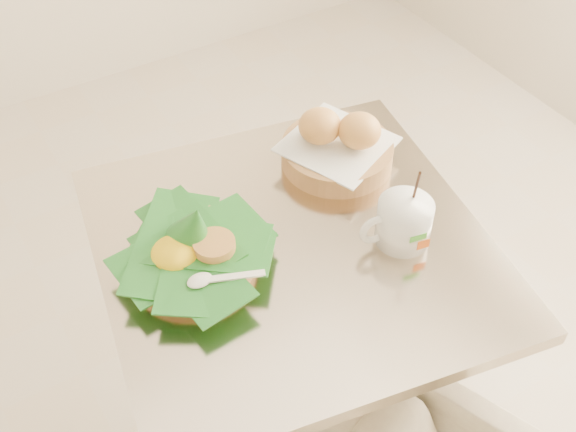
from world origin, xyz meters
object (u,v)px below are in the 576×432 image
rice_basket (193,249)px  coffee_mug (403,222)px  bread_basket (338,146)px  cafe_table (292,317)px

rice_basket → coffee_mug: (0.35, -0.14, 0.01)m
rice_basket → bread_basket: bearing=15.2°
rice_basket → bread_basket: (0.38, 0.10, 0.00)m
cafe_table → bread_basket: size_ratio=3.17×
cafe_table → coffee_mug: coffee_mug is taller
rice_basket → coffee_mug: 0.38m
cafe_table → bread_basket: bearing=37.5°
coffee_mug → rice_basket: bearing=157.9°
bread_basket → coffee_mug: 0.25m
bread_basket → coffee_mug: size_ratio=1.46×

